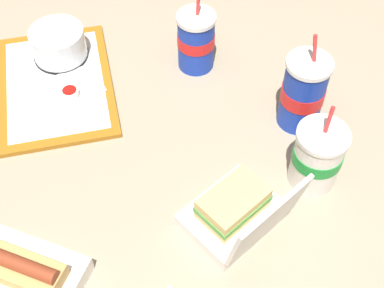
% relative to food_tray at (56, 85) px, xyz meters
% --- Properties ---
extents(ground_plane, '(3.20, 3.20, 0.00)m').
position_rel_food_tray_xyz_m(ground_plane, '(-0.26, -0.20, -0.01)').
color(ground_plane, gray).
extents(food_tray, '(0.39, 0.29, 0.01)m').
position_rel_food_tray_xyz_m(food_tray, '(0.00, 0.00, 0.00)').
color(food_tray, '#A56619').
rests_on(food_tray, ground_plane).
extents(cake_container, '(0.13, 0.13, 0.08)m').
position_rel_food_tray_xyz_m(cake_container, '(0.09, -0.03, 0.04)').
color(cake_container, black).
rests_on(cake_container, food_tray).
extents(ketchup_cup, '(0.04, 0.04, 0.02)m').
position_rel_food_tray_xyz_m(ketchup_cup, '(-0.06, -0.03, 0.02)').
color(ketchup_cup, white).
rests_on(ketchup_cup, food_tray).
extents(napkin_stack, '(0.11, 0.11, 0.00)m').
position_rel_food_tray_xyz_m(napkin_stack, '(-0.02, -0.05, 0.01)').
color(napkin_stack, white).
rests_on(napkin_stack, food_tray).
extents(plastic_fork, '(0.11, 0.05, 0.00)m').
position_rel_food_tray_xyz_m(plastic_fork, '(-0.01, 0.07, 0.01)').
color(plastic_fork, white).
rests_on(plastic_fork, food_tray).
extents(clamshell_sandwich_center, '(0.22, 0.23, 0.17)m').
position_rel_food_tray_xyz_m(clamshell_sandwich_center, '(-0.47, -0.27, 0.04)').
color(clamshell_sandwich_center, white).
rests_on(clamshell_sandwich_center, ground_plane).
extents(clamshell_hotdog_corner, '(0.27, 0.27, 0.17)m').
position_rel_food_tray_xyz_m(clamshell_hotdog_corner, '(-0.48, 0.13, 0.03)').
color(clamshell_hotdog_corner, white).
rests_on(clamshell_hotdog_corner, ground_plane).
extents(soda_cup_corner, '(0.10, 0.10, 0.24)m').
position_rel_food_tray_xyz_m(soda_cup_corner, '(-0.27, -0.50, 0.08)').
color(soda_cup_corner, '#1938B7').
rests_on(soda_cup_corner, ground_plane).
extents(soda_cup_left, '(0.09, 0.09, 0.21)m').
position_rel_food_tray_xyz_m(soda_cup_left, '(-0.03, -0.34, 0.07)').
color(soda_cup_left, '#1938B7').
rests_on(soda_cup_left, ground_plane).
extents(soda_cup_right, '(0.10, 0.10, 0.20)m').
position_rel_food_tray_xyz_m(soda_cup_right, '(-0.42, -0.46, 0.07)').
color(soda_cup_right, white).
rests_on(soda_cup_right, ground_plane).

